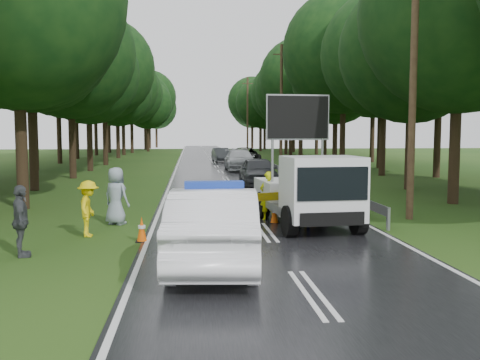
{
  "coord_description": "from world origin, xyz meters",
  "views": [
    {
      "loc": [
        -2.17,
        -15.32,
        2.94
      ],
      "look_at": [
        -0.49,
        2.88,
        1.3
      ],
      "focal_mm": 40.0,
      "sensor_mm": 36.0,
      "label": 1
    }
  ],
  "objects": [
    {
      "name": "cone_center",
      "position": [
        0.5,
        1.55,
        0.32
      ],
      "size": [
        0.31,
        0.31,
        0.66
      ],
      "color": "black",
      "rests_on": "ground"
    },
    {
      "name": "ground",
      "position": [
        0.0,
        0.0,
        0.0
      ],
      "size": [
        160.0,
        160.0,
        0.0
      ],
      "primitive_type": "plane",
      "color": "#204413",
      "rests_on": "ground"
    },
    {
      "name": "bystander_left",
      "position": [
        -5.05,
        -0.11,
        0.8
      ],
      "size": [
        0.62,
        1.05,
        1.59
      ],
      "primitive_type": "imported",
      "rotation": [
        0.0,
        0.0,
        1.6
      ],
      "color": "yellow",
      "rests_on": "ground"
    },
    {
      "name": "queue_car_first",
      "position": [
        1.51,
        13.61,
        0.79
      ],
      "size": [
        1.89,
        4.66,
        1.59
      ],
      "primitive_type": "imported",
      "rotation": [
        0.0,
        0.0,
        -0.0
      ],
      "color": "#3A3D41",
      "rests_on": "ground"
    },
    {
      "name": "cone_far",
      "position": [
        1.35,
        2.7,
        0.38
      ],
      "size": [
        0.37,
        0.37,
        0.77
      ],
      "color": "black",
      "rests_on": "ground"
    },
    {
      "name": "guardrail",
      "position": [
        3.7,
        29.67,
        0.55
      ],
      "size": [
        0.12,
        60.06,
        0.7
      ],
      "color": "gray",
      "rests_on": "ground"
    },
    {
      "name": "cone_near_left",
      "position": [
        -3.5,
        -1.0,
        0.33
      ],
      "size": [
        0.32,
        0.32,
        0.69
      ],
      "color": "black",
      "rests_on": "ground"
    },
    {
      "name": "bystander_right",
      "position": [
        -4.56,
        1.84,
        0.92
      ],
      "size": [
        1.07,
        0.98,
        1.83
      ],
      "primitive_type": "imported",
      "rotation": [
        0.0,
        0.0,
        2.57
      ],
      "color": "#8A99A5",
      "rests_on": "ground"
    },
    {
      "name": "road",
      "position": [
        0.0,
        30.0,
        0.01
      ],
      "size": [
        7.0,
        140.0,
        0.02
      ],
      "primitive_type": "cube",
      "color": "black",
      "rests_on": "ground"
    },
    {
      "name": "bystander_mid",
      "position": [
        -6.17,
        -2.5,
        0.86
      ],
      "size": [
        0.71,
        1.08,
        1.71
      ],
      "primitive_type": "imported",
      "rotation": [
        0.0,
        0.0,
        1.89
      ],
      "color": "#404448",
      "rests_on": "ground"
    },
    {
      "name": "work_truck",
      "position": [
        1.46,
        0.81,
        1.12
      ],
      "size": [
        2.69,
        5.34,
        4.13
      ],
      "rotation": [
        0.0,
        0.0,
        0.08
      ],
      "color": "gray",
      "rests_on": "ground"
    },
    {
      "name": "queue_car_third",
      "position": [
        2.6,
        31.78,
        0.79
      ],
      "size": [
        2.88,
        5.8,
        1.58
      ],
      "primitive_type": "imported",
      "rotation": [
        0.0,
        0.0,
        -0.04
      ],
      "color": "black",
      "rests_on": "ground"
    },
    {
      "name": "civilian",
      "position": [
        1.5,
        1.07,
        0.79
      ],
      "size": [
        0.85,
        0.71,
        1.58
      ],
      "primitive_type": "imported",
      "rotation": [
        0.0,
        0.0,
        0.15
      ],
      "color": "#18279D",
      "rests_on": "ground"
    },
    {
      "name": "queue_car_fourth",
      "position": [
        0.83,
        37.78,
        0.69
      ],
      "size": [
        1.83,
        4.3,
        1.38
      ],
      "primitive_type": "imported",
      "rotation": [
        0.0,
        0.0,
        0.09
      ],
      "color": "#43464B",
      "rests_on": "ground"
    },
    {
      "name": "barrier",
      "position": [
        0.35,
        1.0,
        0.81
      ],
      "size": [
        2.45,
        0.96,
        1.07
      ],
      "rotation": [
        0.0,
        0.0,
        0.36
      ],
      "color": "yellow",
      "rests_on": "ground"
    },
    {
      "name": "queue_car_second",
      "position": [
        1.6,
        25.78,
        0.79
      ],
      "size": [
        2.25,
        5.48,
        1.59
      ],
      "primitive_type": "imported",
      "rotation": [
        0.0,
        0.0,
        0.0
      ],
      "color": "#A3A6AB",
      "rests_on": "ground"
    },
    {
      "name": "police_sedan",
      "position": [
        -1.67,
        -3.76,
        0.86
      ],
      "size": [
        2.18,
        5.31,
        1.88
      ],
      "rotation": [
        0.0,
        0.0,
        3.07
      ],
      "color": "white",
      "rests_on": "ground"
    },
    {
      "name": "utility_pole_near",
      "position": [
        5.2,
        2.0,
        5.06
      ],
      "size": [
        1.4,
        0.24,
        10.0
      ],
      "color": "#402B1E",
      "rests_on": "ground"
    },
    {
      "name": "utility_pole_mid",
      "position": [
        5.2,
        28.0,
        5.06
      ],
      "size": [
        1.4,
        0.24,
        10.0
      ],
      "color": "#402B1E",
      "rests_on": "ground"
    },
    {
      "name": "cone_right",
      "position": [
        2.4,
        4.5,
        0.33
      ],
      "size": [
        0.32,
        0.32,
        0.67
      ],
      "color": "black",
      "rests_on": "ground"
    },
    {
      "name": "cone_left_mid",
      "position": [
        -2.0,
        3.0,
        0.36
      ],
      "size": [
        0.35,
        0.35,
        0.74
      ],
      "color": "black",
      "rests_on": "ground"
    },
    {
      "name": "officer",
      "position": [
        0.39,
        2.24,
        0.82
      ],
      "size": [
        0.69,
        0.55,
        1.64
      ],
      "primitive_type": "imported",
      "rotation": [
        0.0,
        0.0,
        3.44
      ],
      "color": "#CAD70B",
      "rests_on": "ground"
    },
    {
      "name": "utility_pole_far",
      "position": [
        5.2,
        54.0,
        5.06
      ],
      "size": [
        1.4,
        0.24,
        10.0
      ],
      "color": "#402B1E",
      "rests_on": "ground"
    }
  ]
}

